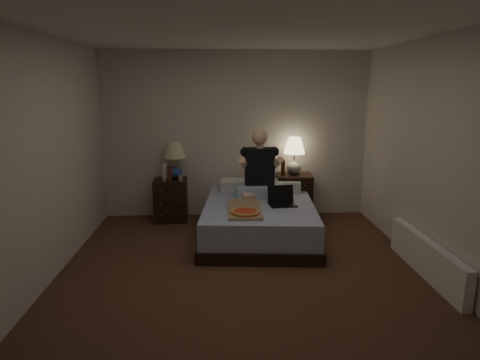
{
  "coord_description": "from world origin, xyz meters",
  "views": [
    {
      "loc": [
        -0.26,
        -4.22,
        1.98
      ],
      "look_at": [
        0.0,
        0.9,
        0.85
      ],
      "focal_mm": 32.0,
      "sensor_mm": 36.0,
      "label": 1
    }
  ],
  "objects": [
    {
      "name": "beer_bottle_right",
      "position": [
        0.7,
        1.98,
        0.79
      ],
      "size": [
        0.06,
        0.06,
        0.23
      ],
      "primitive_type": "cylinder",
      "color": "#501F0B",
      "rests_on": "nightstand_right"
    },
    {
      "name": "nightstand_right",
      "position": [
        0.88,
        2.04,
        0.34
      ],
      "size": [
        0.55,
        0.5,
        0.67
      ],
      "primitive_type": "cube",
      "rotation": [
        0.0,
        0.0,
        -0.06
      ],
      "color": "black",
      "rests_on": "floor"
    },
    {
      "name": "wall_front",
      "position": [
        0.0,
        -2.25,
        1.25
      ],
      "size": [
        4.0,
        0.0,
        2.5
      ],
      "primitive_type": "cube",
      "rotation": [
        -1.57,
        0.0,
        0.0
      ],
      "color": "beige",
      "rests_on": "ground"
    },
    {
      "name": "beer_bottle_left",
      "position": [
        -0.97,
        1.87,
        0.74
      ],
      "size": [
        0.06,
        0.06,
        0.23
      ],
      "primitive_type": "cylinder",
      "color": "#52230B",
      "rests_on": "nightstand_left"
    },
    {
      "name": "laptop",
      "position": [
        0.56,
        1.06,
        0.59
      ],
      "size": [
        0.37,
        0.31,
        0.24
      ],
      "primitive_type": null,
      "rotation": [
        0.0,
        0.0,
        0.11
      ],
      "color": "black",
      "rests_on": "bed"
    },
    {
      "name": "wall_right",
      "position": [
        2.0,
        0.0,
        1.25
      ],
      "size": [
        0.0,
        4.5,
        2.5
      ],
      "primitive_type": "cube",
      "rotation": [
        1.57,
        0.0,
        -1.57
      ],
      "color": "beige",
      "rests_on": "ground"
    },
    {
      "name": "floor",
      "position": [
        0.0,
        0.0,
        0.0
      ],
      "size": [
        4.0,
        4.5,
        0.0
      ],
      "primitive_type": "cube",
      "color": "#543424",
      "rests_on": "ground"
    },
    {
      "name": "pizza_box",
      "position": [
        0.05,
        0.63,
        0.51
      ],
      "size": [
        0.4,
        0.76,
        0.08
      ],
      "primitive_type": null,
      "rotation": [
        0.0,
        0.0,
        -0.01
      ],
      "color": "#9E885F",
      "rests_on": "bed"
    },
    {
      "name": "lamp_left",
      "position": [
        -0.91,
        2.05,
        0.9
      ],
      "size": [
        0.39,
        0.39,
        0.56
      ],
      "primitive_type": null,
      "rotation": [
        0.0,
        0.0,
        -0.27
      ],
      "color": "navy",
      "rests_on": "nightstand_left"
    },
    {
      "name": "nightstand_left",
      "position": [
        -0.98,
        2.0,
        0.31
      ],
      "size": [
        0.49,
        0.44,
        0.62
      ],
      "primitive_type": "cube",
      "rotation": [
        0.0,
        0.0,
        0.03
      ],
      "color": "black",
      "rests_on": "floor"
    },
    {
      "name": "ceiling",
      "position": [
        0.0,
        0.0,
        2.5
      ],
      "size": [
        4.0,
        4.5,
        0.0
      ],
      "primitive_type": "cube",
      "rotation": [
        3.14,
        0.0,
        0.0
      ],
      "color": "white",
      "rests_on": "ground"
    },
    {
      "name": "bed",
      "position": [
        0.27,
        1.19,
        0.24
      ],
      "size": [
        1.56,
        1.99,
        0.47
      ],
      "primitive_type": "cube",
      "rotation": [
        0.0,
        0.0,
        -0.08
      ],
      "color": "#5162A3",
      "rests_on": "floor"
    },
    {
      "name": "wall_back",
      "position": [
        0.0,
        2.25,
        1.25
      ],
      "size": [
        4.0,
        0.0,
        2.5
      ],
      "primitive_type": "cube",
      "rotation": [
        1.57,
        0.0,
        0.0
      ],
      "color": "beige",
      "rests_on": "ground"
    },
    {
      "name": "wall_left",
      "position": [
        -2.0,
        0.0,
        1.25
      ],
      "size": [
        0.0,
        4.5,
        2.5
      ],
      "primitive_type": "cube",
      "rotation": [
        1.57,
        0.0,
        1.57
      ],
      "color": "beige",
      "rests_on": "ground"
    },
    {
      "name": "water_bottle",
      "position": [
        -1.05,
        1.94,
        0.75
      ],
      "size": [
        0.07,
        0.07,
        0.25
      ],
      "primitive_type": "cylinder",
      "color": "silver",
      "rests_on": "nightstand_left"
    },
    {
      "name": "soda_can",
      "position": [
        -0.82,
        1.91,
        0.67
      ],
      "size": [
        0.07,
        0.07,
        0.1
      ],
      "primitive_type": "cylinder",
      "color": "silver",
      "rests_on": "nightstand_left"
    },
    {
      "name": "lamp_right",
      "position": [
        0.87,
        2.05,
        0.95
      ],
      "size": [
        0.33,
        0.33,
        0.56
      ],
      "primitive_type": null,
      "rotation": [
        0.0,
        0.0,
        -0.03
      ],
      "color": "#9A9891",
      "rests_on": "nightstand_right"
    },
    {
      "name": "person",
      "position": [
        0.31,
        1.55,
        0.94
      ],
      "size": [
        0.66,
        0.52,
        0.93
      ],
      "primitive_type": null,
      "rotation": [
        0.0,
        0.0,
        0.01
      ],
      "color": "black",
      "rests_on": "bed"
    },
    {
      "name": "radiator",
      "position": [
        1.93,
        -0.08,
        0.2
      ],
      "size": [
        0.1,
        1.6,
        0.4
      ],
      "primitive_type": "cube",
      "color": "white",
      "rests_on": "floor"
    }
  ]
}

